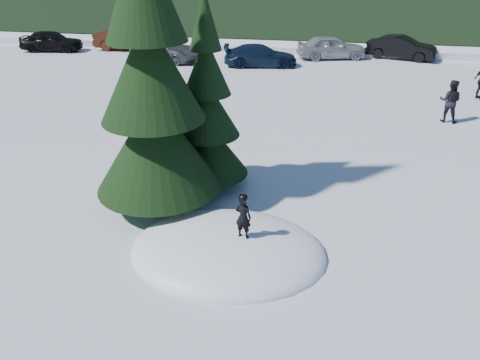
% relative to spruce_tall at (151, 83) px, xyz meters
% --- Properties ---
extents(ground, '(200.00, 200.00, 0.00)m').
position_rel_spruce_tall_xyz_m(ground, '(2.20, -1.80, -3.32)').
color(ground, white).
rests_on(ground, ground).
extents(snow_mound, '(4.48, 3.52, 0.96)m').
position_rel_spruce_tall_xyz_m(snow_mound, '(2.20, -1.80, -3.32)').
color(snow_mound, white).
rests_on(snow_mound, ground).
extents(spruce_tall, '(3.20, 3.20, 8.60)m').
position_rel_spruce_tall_xyz_m(spruce_tall, '(0.00, 0.00, 0.00)').
color(spruce_tall, black).
rests_on(spruce_tall, ground).
extents(spruce_short, '(2.20, 2.20, 5.37)m').
position_rel_spruce_tall_xyz_m(spruce_short, '(1.00, 1.40, -1.22)').
color(spruce_short, black).
rests_on(spruce_short, ground).
extents(child_skier, '(0.41, 0.31, 0.99)m').
position_rel_spruce_tall_xyz_m(child_skier, '(2.55, -1.83, -2.34)').
color(child_skier, black).
rests_on(child_skier, snow_mound).
extents(adult_0, '(0.97, 0.86, 1.67)m').
position_rel_spruce_tall_xyz_m(adult_0, '(8.92, 8.43, -2.49)').
color(adult_0, black).
rests_on(adult_0, ground).
extents(car_0, '(4.12, 2.09, 1.34)m').
position_rel_spruce_tall_xyz_m(car_0, '(-13.88, 18.49, -2.65)').
color(car_0, black).
rests_on(car_0, ground).
extents(car_1, '(4.48, 1.65, 1.46)m').
position_rel_spruce_tall_xyz_m(car_1, '(-9.02, 19.75, -2.59)').
color(car_1, '#39150A').
rests_on(car_1, ground).
extents(car_2, '(4.91, 3.31, 1.25)m').
position_rel_spruce_tall_xyz_m(car_2, '(-5.50, 17.12, -2.69)').
color(car_2, '#494C50').
rests_on(car_2, ground).
extents(car_3, '(4.40, 2.34, 1.22)m').
position_rel_spruce_tall_xyz_m(car_3, '(0.29, 16.65, -2.71)').
color(car_3, black).
rests_on(car_3, ground).
extents(car_4, '(4.44, 2.70, 1.41)m').
position_rel_spruce_tall_xyz_m(car_4, '(4.30, 19.43, -2.61)').
color(car_4, gray).
rests_on(car_4, ground).
extents(car_5, '(4.38, 2.57, 1.36)m').
position_rel_spruce_tall_xyz_m(car_5, '(8.54, 20.18, -2.64)').
color(car_5, black).
rests_on(car_5, ground).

